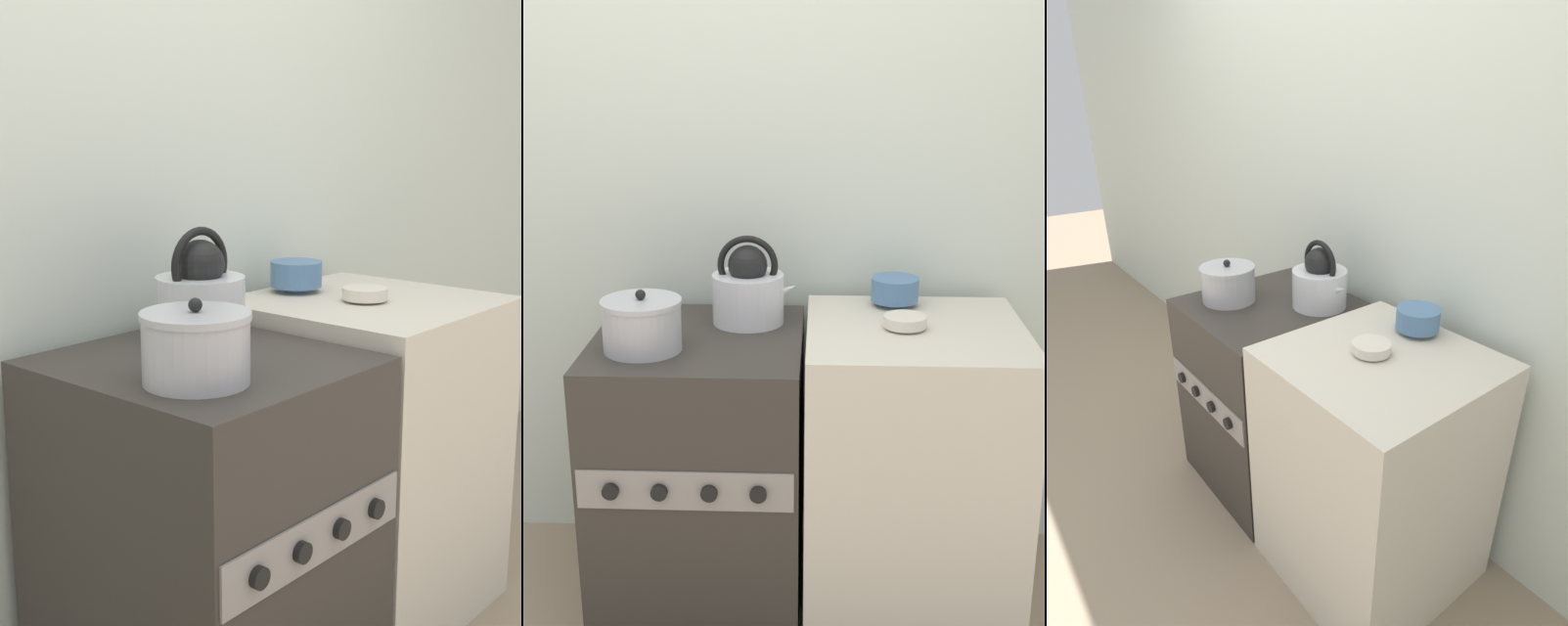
{
  "view_description": "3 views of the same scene",
  "coord_description": "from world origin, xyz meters",
  "views": [
    {
      "loc": [
        -1.29,
        -0.97,
        1.33
      ],
      "look_at": [
        0.22,
        0.34,
        0.89
      ],
      "focal_mm": 50.0,
      "sensor_mm": 36.0,
      "label": 1
    },
    {
      "loc": [
        0.34,
        -2.01,
        1.64
      ],
      "look_at": [
        0.25,
        0.29,
        0.91
      ],
      "focal_mm": 50.0,
      "sensor_mm": 36.0,
      "label": 2
    },
    {
      "loc": [
        1.49,
        -0.66,
        1.61
      ],
      "look_at": [
        0.23,
        0.32,
        0.87
      ],
      "focal_mm": 28.0,
      "sensor_mm": 36.0,
      "label": 3
    }
  ],
  "objects": [
    {
      "name": "wall_back",
      "position": [
        0.0,
        0.7,
        1.25
      ],
      "size": [
        7.0,
        0.06,
        2.5
      ],
      "color": "silver",
      "rests_on": "ground_plane"
    },
    {
      "name": "counter",
      "position": [
        0.62,
        0.3,
        0.44
      ],
      "size": [
        0.61,
        0.61,
        0.87
      ],
      "color": "beige",
      "rests_on": "ground_plane"
    },
    {
      "name": "small_ceramic_bowl",
      "position": [
        0.58,
        0.29,
        0.89
      ],
      "size": [
        0.12,
        0.12,
        0.04
      ],
      "color": "beige",
      "rests_on": "counter"
    },
    {
      "name": "ground_plane",
      "position": [
        0.0,
        0.0,
        0.0
      ],
      "size": [
        12.0,
        12.0,
        0.0
      ],
      "primitive_type": "plane",
      "color": "gray"
    },
    {
      "name": "kettle",
      "position": [
        0.14,
        0.45,
        0.93
      ],
      "size": [
        0.26,
        0.21,
        0.26
      ],
      "color": "silver",
      "rests_on": "stove"
    },
    {
      "name": "cooking_pot",
      "position": [
        -0.13,
        0.2,
        0.9
      ],
      "size": [
        0.22,
        0.22,
        0.17
      ],
      "color": "#B2B2B7",
      "rests_on": "stove"
    },
    {
      "name": "stove",
      "position": [
        0.0,
        0.31,
        0.42
      ],
      "size": [
        0.59,
        0.65,
        0.83
      ],
      "color": "#332D28",
      "rests_on": "ground_plane"
    },
    {
      "name": "enamel_bowl",
      "position": [
        0.57,
        0.51,
        0.92
      ],
      "size": [
        0.14,
        0.14,
        0.09
      ],
      "color": "#4C729E",
      "rests_on": "counter"
    }
  ]
}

